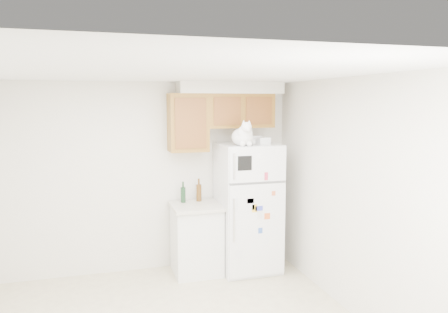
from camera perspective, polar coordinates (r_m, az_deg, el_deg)
name	(u,v)px	position (r m, az deg, el deg)	size (l,w,h in m)	color
room_shell	(183,163)	(4.10, -5.38, -0.86)	(3.84, 4.04, 2.52)	silver
refrigerator	(248,207)	(5.85, 3.16, -6.63)	(0.76, 0.78, 1.70)	white
base_counter	(196,238)	(5.83, -3.63, -10.62)	(0.64, 0.64, 0.92)	white
cat	(243,136)	(5.42, 2.54, 2.71)	(0.32, 0.47, 0.33)	white
storage_box_back	(255,140)	(5.76, 4.12, 2.23)	(0.18, 0.13, 0.10)	white
storage_box_front	(264,141)	(5.62, 5.20, 2.05)	(0.15, 0.11, 0.09)	white
bottle_green	(183,192)	(5.80, -5.36, -4.65)	(0.06, 0.06, 0.28)	#19381E
bottle_amber	(199,190)	(5.86, -3.30, -4.37)	(0.07, 0.07, 0.31)	#593814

